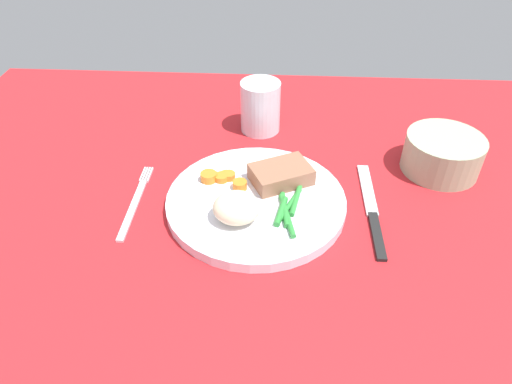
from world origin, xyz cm
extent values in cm
cube|color=red|center=(0.00, 0.00, 1.00)|extent=(120.00, 90.00, 2.00)
cylinder|color=white|center=(-1.78, 0.71, 2.80)|extent=(25.80, 25.80, 1.60)
cube|color=#936047|center=(1.70, 4.78, 4.85)|extent=(10.25, 9.00, 2.50)
ellipsoid|color=beige|center=(-4.10, -3.93, 5.56)|extent=(6.40, 5.79, 3.93)
cylinder|color=orange|center=(-8.66, 4.57, 4.12)|extent=(1.96, 1.96, 1.04)
cylinder|color=orange|center=(-6.56, 5.19, 4.00)|extent=(1.87, 1.87, 0.80)
cylinder|color=orange|center=(-9.08, 4.35, 4.25)|extent=(2.41, 2.41, 1.30)
cylinder|color=orange|center=(-4.25, 2.66, 4.23)|extent=(2.09, 2.09, 1.26)
cylinder|color=orange|center=(-7.18, 4.47, 4.08)|extent=(2.03, 2.03, 0.97)
cylinder|color=orange|center=(-6.10, 4.99, 4.08)|extent=(1.92, 1.92, 0.95)
cylinder|color=#2D8C38|center=(2.95, -1.22, 3.95)|extent=(3.76, 7.54, 0.70)
cylinder|color=#2D8C38|center=(2.66, -3.29, 3.98)|extent=(2.46, 8.33, 0.77)
cylinder|color=#2D8C38|center=(2.35, -2.11, 3.99)|extent=(1.49, 6.88, 0.78)
cylinder|color=#2D8C38|center=(3.90, -0.04, 3.99)|extent=(1.99, 6.57, 0.78)
cylinder|color=#2D8C38|center=(1.84, -2.59, 4.04)|extent=(1.97, 5.70, 0.88)
cube|color=silver|center=(-19.46, -1.29, 2.20)|extent=(1.00, 13.00, 0.40)
cube|color=silver|center=(-20.06, 7.01, 2.20)|extent=(0.24, 3.60, 0.40)
cube|color=silver|center=(-19.66, 7.01, 2.20)|extent=(0.24, 3.60, 0.40)
cube|color=silver|center=(-19.26, 7.01, 2.20)|extent=(0.24, 3.60, 0.40)
cube|color=silver|center=(-18.86, 7.01, 2.20)|extent=(0.24, 3.60, 0.40)
cube|color=black|center=(14.85, -4.79, 2.20)|extent=(1.30, 9.00, 0.64)
cube|color=silver|center=(14.85, 5.21, 2.20)|extent=(1.70, 12.00, 0.40)
cylinder|color=silver|center=(-2.23, 22.11, 6.52)|extent=(6.97, 6.97, 9.03)
cylinder|color=silver|center=(-2.23, 22.11, 3.82)|extent=(6.42, 6.42, 3.63)
cylinder|color=#99B28C|center=(26.93, 11.46, 4.94)|extent=(12.00, 12.00, 5.87)
cylinder|color=#B24C3F|center=(26.93, 11.46, 6.26)|extent=(10.20, 10.20, 3.23)
camera|label=1|loc=(1.12, -50.06, 45.86)|focal=32.39mm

